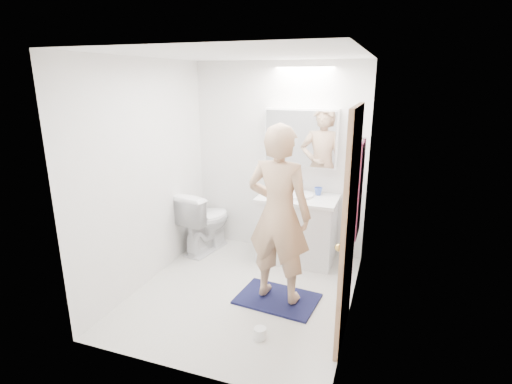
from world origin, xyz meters
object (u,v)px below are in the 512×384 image
at_px(vanity_cabinet, 297,230).
at_px(person, 279,215).
at_px(medicine_cabinet, 301,138).
at_px(soap_bottle_b, 284,185).
at_px(toilet, 205,221).
at_px(toilet_paper_roll, 260,333).
at_px(toothbrush_cup, 318,191).
at_px(soap_bottle_a, 278,182).

xyz_separation_m(vanity_cabinet, person, (0.05, -0.99, 0.54)).
height_order(medicine_cabinet, soap_bottle_b, medicine_cabinet).
xyz_separation_m(toilet, soap_bottle_b, (0.97, 0.30, 0.49)).
relative_size(vanity_cabinet, person, 0.51).
xyz_separation_m(person, toilet_paper_roll, (0.03, -0.65, -0.88)).
bearing_deg(toilet, vanity_cabinet, -163.65).
distance_m(toilet, toothbrush_cup, 1.51).
xyz_separation_m(medicine_cabinet, soap_bottle_b, (-0.20, -0.03, -0.60)).
bearing_deg(person, toilet, -28.91).
bearing_deg(medicine_cabinet, toilet_paper_roll, -86.43).
distance_m(person, soap_bottle_a, 1.19).
xyz_separation_m(vanity_cabinet, medicine_cabinet, (-0.03, 0.21, 1.11)).
relative_size(vanity_cabinet, medicine_cabinet, 1.02).
distance_m(medicine_cabinet, person, 1.33).
xyz_separation_m(toilet, person, (1.25, -0.87, 0.52)).
bearing_deg(soap_bottle_b, medicine_cabinet, 8.51).
bearing_deg(toilet, toothbrush_cup, -158.10).
bearing_deg(soap_bottle_a, toothbrush_cup, 1.12).
xyz_separation_m(soap_bottle_a, soap_bottle_b, (0.07, 0.03, -0.04)).
height_order(vanity_cabinet, toothbrush_cup, toothbrush_cup).
distance_m(vanity_cabinet, toothbrush_cup, 0.55).
height_order(person, toilet_paper_roll, person).
distance_m(person, soap_bottle_b, 1.20).
height_order(soap_bottle_b, toilet_paper_roll, soap_bottle_b).
relative_size(vanity_cabinet, soap_bottle_b, 5.78).
bearing_deg(medicine_cabinet, vanity_cabinet, -81.43).
bearing_deg(soap_bottle_b, toilet_paper_roll, -80.14).
xyz_separation_m(medicine_cabinet, person, (0.08, -1.20, -0.57)).
bearing_deg(soap_bottle_a, person, -73.03).
bearing_deg(soap_bottle_b, toilet, -163.03).
xyz_separation_m(medicine_cabinet, toilet_paper_roll, (0.11, -1.84, -1.45)).
xyz_separation_m(person, soap_bottle_a, (-0.35, 1.14, 0.01)).
distance_m(medicine_cabinet, toothbrush_cup, 0.68).
relative_size(medicine_cabinet, soap_bottle_b, 5.65).
bearing_deg(toothbrush_cup, soap_bottle_a, -178.88).
distance_m(soap_bottle_a, soap_bottle_b, 0.08).
relative_size(vanity_cabinet, soap_bottle_a, 3.75).
bearing_deg(medicine_cabinet, toothbrush_cup, -11.60).
height_order(vanity_cabinet, medicine_cabinet, medicine_cabinet).
height_order(soap_bottle_a, soap_bottle_b, soap_bottle_a).
bearing_deg(toothbrush_cup, medicine_cabinet, 168.40).
bearing_deg(person, soap_bottle_b, -70.44).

